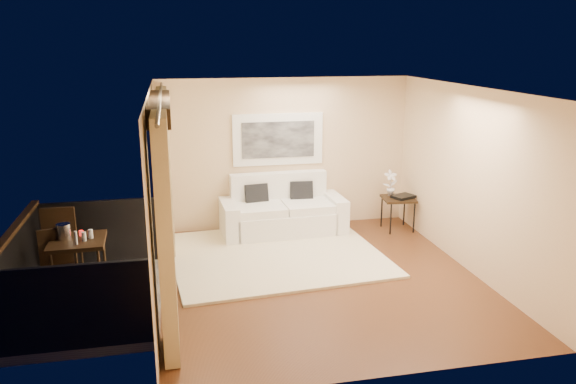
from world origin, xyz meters
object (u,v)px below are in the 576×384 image
object	(u,v)px
balcony_chair_near	(58,260)
bistro_table	(78,245)
side_table	(398,201)
orchid	(391,183)
sofa	(282,213)
ice_bucket	(64,231)
balcony_chair_far	(62,235)

from	to	relation	value
balcony_chair_near	bistro_table	bearing A→B (deg)	-9.24
side_table	orchid	bearing A→B (deg)	126.43
sofa	ice_bucket	bearing A→B (deg)	-151.47
balcony_chair_far	ice_bucket	distance (m)	0.81
side_table	balcony_chair_near	xyz separation A→B (m)	(-5.46, -1.79, 0.02)
sofa	balcony_chair_near	size ratio (longest dim) A/B	2.24
balcony_chair_far	ice_bucket	size ratio (longest dim) A/B	5.35
ice_bucket	sofa	bearing A→B (deg)	30.78
side_table	balcony_chair_near	bearing A→B (deg)	-161.85
side_table	bistro_table	bearing A→B (deg)	-161.28
side_table	ice_bucket	xyz separation A→B (m)	(-5.36, -1.68, 0.38)
sofa	balcony_chair_far	world-z (taller)	balcony_chair_far
side_table	orchid	distance (m)	0.35
sofa	balcony_chair_far	bearing A→B (deg)	-162.79
bistro_table	balcony_chair_far	xyz separation A→B (m)	(-0.34, 0.81, -0.12)
side_table	orchid	xyz separation A→B (m)	(-0.11, 0.14, 0.30)
bistro_table	balcony_chair_near	world-z (taller)	balcony_chair_near
balcony_chair_far	sofa	bearing A→B (deg)	-158.27
balcony_chair_near	sofa	bearing A→B (deg)	16.07
bistro_table	balcony_chair_far	distance (m)	0.89
orchid	balcony_chair_near	size ratio (longest dim) A/B	0.49
sofa	side_table	distance (m)	2.10
side_table	orchid	size ratio (longest dim) A/B	1.28
balcony_chair_far	balcony_chair_near	xyz separation A→B (m)	(0.09, -0.84, -0.06)
sofa	orchid	size ratio (longest dim) A/B	4.58
side_table	bistro_table	distance (m)	5.49
bistro_table	balcony_chair_far	world-z (taller)	balcony_chair_far
balcony_chair_far	side_table	bearing A→B (deg)	-168.01
side_table	ice_bucket	bearing A→B (deg)	-162.57
sofa	balcony_chair_near	xyz separation A→B (m)	(-3.38, -2.07, 0.20)
side_table	balcony_chair_far	xyz separation A→B (m)	(-5.54, -0.95, 0.08)
sofa	balcony_chair_near	distance (m)	3.97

